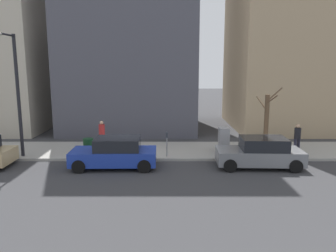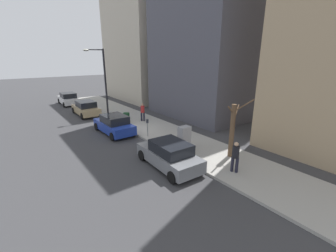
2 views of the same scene
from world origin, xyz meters
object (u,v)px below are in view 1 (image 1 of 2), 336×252
at_px(parked_car_grey, 260,153).
at_px(parked_car_blue, 115,153).
at_px(parking_meter, 167,142).
at_px(bare_tree, 267,119).
at_px(trash_bin, 88,146).
at_px(pedestrian_midblock, 102,133).
at_px(streetlamp, 15,86).
at_px(pedestrian_near_meter, 297,137).
at_px(utility_box, 224,140).

relative_size(parked_car_grey, parked_car_blue, 1.01).
bearing_deg(parking_meter, bare_tree, -70.24).
height_order(bare_tree, trash_bin, bare_tree).
bearing_deg(bare_tree, parking_meter, 109.76).
relative_size(parked_car_grey, trash_bin, 4.73).
bearing_deg(bare_tree, pedestrian_midblock, 91.64).
distance_m(streetlamp, pedestrian_near_meter, 15.61).
distance_m(parked_car_grey, parked_car_blue, 7.26).
xyz_separation_m(parked_car_blue, parking_meter, (1.55, -2.58, 0.24)).
bearing_deg(trash_bin, parked_car_grey, -101.97).
relative_size(parking_meter, trash_bin, 1.50).
bearing_deg(utility_box, pedestrian_near_meter, -91.28).
distance_m(utility_box, pedestrian_near_meter, 4.15).
xyz_separation_m(parking_meter, trash_bin, (0.45, 4.39, -0.38)).
relative_size(trash_bin, pedestrian_midblock, 0.54).
height_order(parking_meter, utility_box, utility_box).
bearing_deg(parking_meter, utility_box, -75.29).
bearing_deg(bare_tree, parked_car_blue, 113.33).
xyz_separation_m(parked_car_grey, pedestrian_near_meter, (2.23, -2.70, 0.35)).
bearing_deg(parking_meter, pedestrian_near_meter, -84.14).
distance_m(streetlamp, trash_bin, 4.95).
height_order(parked_car_grey, parking_meter, parked_car_grey).
xyz_separation_m(parked_car_blue, trash_bin, (2.00, 1.81, -0.14)).
height_order(parking_meter, streetlamp, streetlamp).
relative_size(parked_car_grey, pedestrian_midblock, 2.57).
bearing_deg(parking_meter, parked_car_blue, 120.94).
xyz_separation_m(streetlamp, pedestrian_midblock, (2.04, -4.02, -2.93)).
bearing_deg(parked_car_grey, trash_bin, 79.99).
relative_size(pedestrian_near_meter, pedestrian_midblock, 1.00).
xyz_separation_m(parked_car_blue, utility_box, (2.40, -5.82, 0.11)).
relative_size(parking_meter, pedestrian_near_meter, 0.81).
height_order(streetlamp, pedestrian_midblock, streetlamp).
height_order(parked_car_grey, parked_car_blue, same).
xyz_separation_m(parked_car_blue, bare_tree, (3.71, -8.59, 1.13)).
xyz_separation_m(parked_car_blue, streetlamp, (1.38, 5.35, 3.28)).
height_order(utility_box, streetlamp, streetlamp).
xyz_separation_m(streetlamp, pedestrian_near_meter, (0.93, -15.31, -2.93)).
bearing_deg(streetlamp, parked_car_blue, -104.46).
relative_size(parked_car_blue, parking_meter, 3.14).
height_order(parked_car_blue, parking_meter, parked_car_blue).
xyz_separation_m(pedestrian_near_meter, pedestrian_midblock, (1.12, 11.28, 0.00)).
xyz_separation_m(parked_car_grey, utility_box, (2.32, 1.44, 0.11)).
bearing_deg(trash_bin, streetlamp, 99.91).
relative_size(parked_car_grey, utility_box, 2.98).
xyz_separation_m(trash_bin, pedestrian_midblock, (1.43, -0.49, 0.49)).
distance_m(bare_tree, pedestrian_near_meter, 2.11).
bearing_deg(pedestrian_midblock, trash_bin, 15.41).
relative_size(utility_box, streetlamp, 0.22).
distance_m(parked_car_grey, bare_tree, 4.03).
relative_size(bare_tree, pedestrian_near_meter, 2.18).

